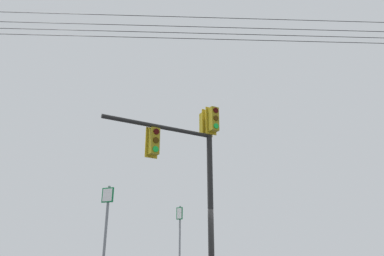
# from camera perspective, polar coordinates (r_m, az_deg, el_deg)

# --- Properties ---
(signal_mast_assembly) EXTENTS (1.32, 4.16, 6.19)m
(signal_mast_assembly) POSITION_cam_1_polar(r_m,az_deg,el_deg) (11.89, 0.47, -4.30)
(signal_mast_assembly) COLOR black
(signal_mast_assembly) RESTS_ON ground
(route_sign_primary) EXTENTS (0.25, 0.28, 2.81)m
(route_sign_primary) POSITION_cam_1_polar(r_m,az_deg,el_deg) (9.26, -14.31, -16.09)
(route_sign_primary) COLOR slate
(route_sign_primary) RESTS_ON ground
(route_sign_secondary) EXTENTS (0.21, 0.19, 2.75)m
(route_sign_secondary) POSITION_cam_1_polar(r_m,az_deg,el_deg) (12.98, -2.09, -17.86)
(route_sign_secondary) COLOR slate
(route_sign_secondary) RESTS_ON ground
(overhead_wire_span) EXTENTS (9.14, 31.42, 1.23)m
(overhead_wire_span) POSITION_cam_1_polar(r_m,az_deg,el_deg) (14.76, 8.57, 15.94)
(overhead_wire_span) COLOR black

